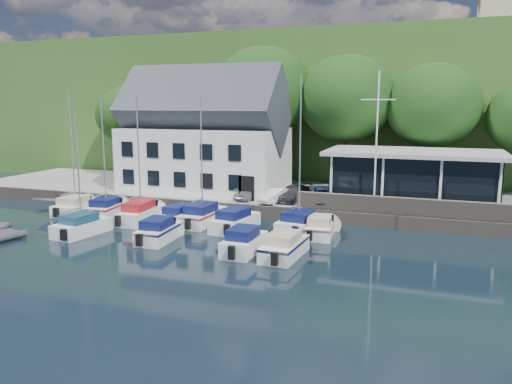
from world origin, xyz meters
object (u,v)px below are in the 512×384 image
Objects in this scene: boat_r1_7 at (320,226)px; car_dgrey at (293,193)px; car_blue at (324,196)px; boat_r2_4 at (285,244)px; boat_r2_2 at (159,229)px; boat_r2_3 at (244,240)px; club_pavilion at (413,177)px; boat_r1_5 at (235,219)px; boat_r1_6 at (300,163)px; boat_r1_1 at (104,161)px; boat_r2_1 at (78,168)px; harbor_building at (205,141)px; flagpole at (376,142)px; car_silver at (249,192)px; boat_r1_3 at (181,214)px; car_white at (276,195)px; boat_r1_0 at (73,159)px; boat_r1_4 at (202,159)px; boat_r1_2 at (139,157)px.

car_dgrey is at bearing 113.36° from boat_r1_7.
car_blue is 10.97m from boat_r2_4.
boat_r2_3 is at bearing -9.68° from boat_r2_2.
boat_r1_5 is at bearing -142.04° from club_pavilion.
boat_r1_6 is at bearing -60.68° from car_dgrey.
boat_r1_1 reaches higher than boat_r1_5.
boat_r2_3 is at bearing -29.97° from boat_r1_1.
car_blue is 18.05m from boat_r2_1.
harbor_building is 18.15m from club_pavilion.
boat_r1_7 is (-5.40, -8.48, -2.36)m from club_pavilion.
car_dgrey is 14.99m from boat_r1_1.
car_silver is at bearing 175.21° from flagpole.
boat_r2_1 is (-4.73, -5.13, 3.81)m from boat_r1_3.
car_white is 0.57× the size of boat_r2_4.
boat_r1_6 reaches higher than boat_r2_1.
boat_r1_0 is at bearing 163.25° from boat_r2_3.
harbor_building is 2.69× the size of boat_r1_7.
boat_r2_1 is (-6.31, -5.47, -0.21)m from boat_r1_4.
boat_r2_4 is at bearing -25.49° from boat_r1_2.
car_white is at bearing 86.26° from boat_r1_5.
boat_r1_6 is 6.87m from boat_r2_4.
boat_r1_4 is (-14.21, -8.09, 1.68)m from club_pavilion.
car_blue is at bearing -156.65° from club_pavilion.
club_pavilion is 10.84m from boat_r1_6.
boat_r1_7 is at bearing -2.28° from boat_r1_0.
boat_r2_2 is (-4.78, -9.75, -0.80)m from car_white.
boat_r2_4 is (14.19, -0.11, -3.79)m from boat_r2_1.
boat_r1_2 is at bearing -6.27° from boat_r1_0.
harbor_building is 2.34× the size of boat_r1_5.
harbor_building is 16.16m from boat_r1_7.
boat_r2_1 reaches higher than boat_r1_3.
boat_r1_1 reaches higher than boat_r2_2.
car_blue is 14.31m from boat_r1_2.
boat_r1_1 is 17.50m from boat_r1_7.
flagpole is at bearing 27.60° from boat_r1_3.
boat_r1_1 is (-22.52, -8.11, 1.26)m from club_pavilion.
boat_r2_4 is at bearing 8.22° from boat_r2_1.
car_silver is 6.30m from boat_r1_4.
car_blue is 0.44× the size of boat_r1_0.
boat_r1_6 is 4.37m from boat_r1_7.
club_pavilion is at bearing 50.93° from boat_r1_7.
boat_r1_2 is at bearing 175.22° from boat_r1_7.
boat_r2_1 is 1.53× the size of boat_r2_4.
boat_r1_5 is 0.68× the size of boat_r2_1.
boat_r2_3 is (5.43, -5.65, -3.95)m from boat_r1_4.
boat_r2_3 reaches higher than boat_r1_5.
boat_r1_0 is 1.62× the size of boat_r2_2.
car_dgrey is 0.67× the size of boat_r1_3.
boat_r1_6 is at bearing -7.85° from boat_r1_1.
boat_r1_1 reaches higher than boat_r2_3.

